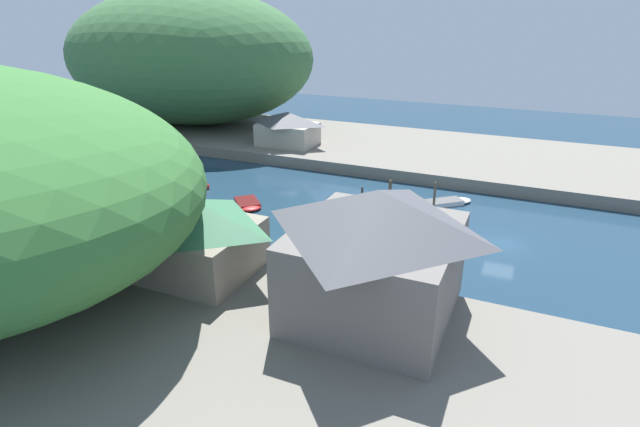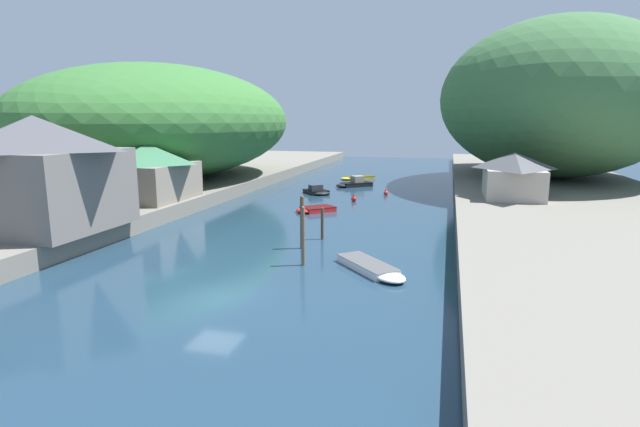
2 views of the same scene
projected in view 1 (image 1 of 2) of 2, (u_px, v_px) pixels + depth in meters
The scene contains 18 objects.
water_surface at pixel (206, 194), 52.97m from camera, with size 130.00×130.00×0.00m, color #1E384C.
right_bank at pixel (300, 140), 72.28m from camera, with size 22.00×120.00×1.38m.
hillside_right at pixel (187, 57), 76.47m from camera, with size 28.93×40.50×20.03m.
waterfront_building at pixel (376, 252), 28.42m from camera, with size 10.26×9.54×7.79m.
boathouse_shed at pixel (192, 234), 33.78m from camera, with size 7.35×8.94×5.30m.
right_bank_cottage at pixel (288, 128), 66.03m from camera, with size 5.66×8.01×4.37m.
boat_white_cruiser at pixel (446, 202), 50.16m from camera, with size 5.09×5.54×0.47m.
boat_navy_launch at pixel (140, 196), 51.61m from camera, with size 4.04×4.11×1.07m.
boat_red_skiff at pixel (248, 204), 49.63m from camera, with size 4.16×4.13×0.47m.
boat_far_right_bank at pixel (108, 177), 56.90m from camera, with size 5.01×4.57×1.42m.
boat_moored_right at pixel (47, 173), 59.11m from camera, with size 5.22×5.01×0.40m.
mooring_post_nearest at pixel (434, 201), 45.91m from camera, with size 0.23×0.23×3.72m.
mooring_post_second at pixel (389, 199), 46.33m from camera, with size 0.29×0.29×3.76m.
mooring_post_middle at pixel (362, 199), 48.27m from camera, with size 0.23×0.23×2.45m.
channel_buoy_near at pixel (183, 173), 58.85m from camera, with size 0.54×0.54×0.82m.
channel_buoy_far at pixel (207, 186), 54.41m from camera, with size 0.58×0.58×0.87m.
person_on_quay at pixel (359, 277), 31.95m from camera, with size 0.33×0.43×1.69m.
person_by_boathouse at pixel (363, 271), 32.61m from camera, with size 0.30×0.42×1.69m.
Camera 1 is at (-40.61, -1.23, 18.26)m, focal length 28.00 mm.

